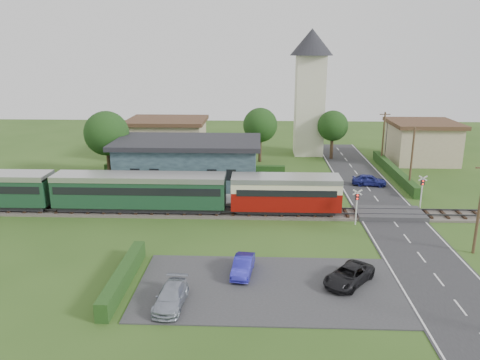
{
  "coord_description": "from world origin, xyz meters",
  "views": [
    {
      "loc": [
        -2.24,
        -39.38,
        15.08
      ],
      "look_at": [
        -3.96,
        4.0,
        2.74
      ],
      "focal_mm": 35.0,
      "sensor_mm": 36.0,
      "label": 1
    }
  ],
  "objects_px": {
    "station_building": "(188,163)",
    "pedestrian_far": "(127,189)",
    "pedestrian_near": "(246,192)",
    "equipment_hut": "(102,185)",
    "house_east": "(422,141)",
    "car_park_silver": "(171,297)",
    "car_park_blue": "(243,266)",
    "car_on_road": "(369,180)",
    "crossing_signal_far": "(422,187)",
    "crossing_signal_near": "(357,202)",
    "car_park_dark": "(349,275)",
    "church_tower": "(310,83)",
    "house_west": "(168,138)",
    "train": "(106,190)"
  },
  "relations": [
    {
      "from": "crossing_signal_far",
      "to": "car_park_dark",
      "type": "height_order",
      "value": "crossing_signal_far"
    },
    {
      "from": "pedestrian_near",
      "to": "church_tower",
      "type": "bearing_deg",
      "value": -110.01
    },
    {
      "from": "car_park_silver",
      "to": "car_park_blue",
      "type": "bearing_deg",
      "value": 48.78
    },
    {
      "from": "train",
      "to": "crossing_signal_far",
      "type": "distance_m",
      "value": 30.14
    },
    {
      "from": "church_tower",
      "to": "pedestrian_near",
      "type": "height_order",
      "value": "church_tower"
    },
    {
      "from": "equipment_hut",
      "to": "car_park_dark",
      "type": "bearing_deg",
      "value": -37.13
    },
    {
      "from": "car_on_road",
      "to": "crossing_signal_near",
      "type": "bearing_deg",
      "value": 171.48
    },
    {
      "from": "church_tower",
      "to": "car_park_silver",
      "type": "xyz_separation_m",
      "value": [
        -12.39,
        -42.5,
        -9.56
      ]
    },
    {
      "from": "house_west",
      "to": "pedestrian_near",
      "type": "bearing_deg",
      "value": -60.46
    },
    {
      "from": "pedestrian_far",
      "to": "train",
      "type": "bearing_deg",
      "value": 142.11
    },
    {
      "from": "equipment_hut",
      "to": "crossing_signal_far",
      "type": "bearing_deg",
      "value": -1.46
    },
    {
      "from": "house_west",
      "to": "crossing_signal_far",
      "type": "height_order",
      "value": "house_west"
    },
    {
      "from": "station_building",
      "to": "pedestrian_far",
      "type": "bearing_deg",
      "value": -132.07
    },
    {
      "from": "pedestrian_far",
      "to": "car_park_dark",
      "type": "bearing_deg",
      "value": -149.12
    },
    {
      "from": "car_on_road",
      "to": "car_park_silver",
      "type": "height_order",
      "value": "car_on_road"
    },
    {
      "from": "crossing_signal_near",
      "to": "pedestrian_far",
      "type": "xyz_separation_m",
      "value": [
        -21.79,
        5.43,
        -0.79
      ]
    },
    {
      "from": "car_park_dark",
      "to": "pedestrian_near",
      "type": "height_order",
      "value": "pedestrian_near"
    },
    {
      "from": "car_park_blue",
      "to": "car_park_dark",
      "type": "relative_size",
      "value": 0.85
    },
    {
      "from": "crossing_signal_far",
      "to": "car_on_road",
      "type": "relative_size",
      "value": 0.87
    },
    {
      "from": "car_on_road",
      "to": "pedestrian_near",
      "type": "xyz_separation_m",
      "value": [
        -13.73,
        -7.23,
        0.62
      ]
    },
    {
      "from": "pedestrian_near",
      "to": "car_park_silver",
      "type": "bearing_deg",
      "value": 78.01
    },
    {
      "from": "car_on_road",
      "to": "car_park_blue",
      "type": "height_order",
      "value": "car_on_road"
    },
    {
      "from": "equipment_hut",
      "to": "pedestrian_near",
      "type": "distance_m",
      "value": 14.6
    },
    {
      "from": "station_building",
      "to": "car_park_silver",
      "type": "xyz_separation_m",
      "value": [
        2.61,
        -25.49,
        -2.03
      ]
    },
    {
      "from": "car_on_road",
      "to": "equipment_hut",
      "type": "bearing_deg",
      "value": 112.35
    },
    {
      "from": "house_west",
      "to": "pedestrian_near",
      "type": "relative_size",
      "value": 6.24
    },
    {
      "from": "station_building",
      "to": "church_tower",
      "type": "bearing_deg",
      "value": 48.59
    },
    {
      "from": "house_east",
      "to": "car_park_silver",
      "type": "relative_size",
      "value": 2.19
    },
    {
      "from": "church_tower",
      "to": "house_west",
      "type": "height_order",
      "value": "church_tower"
    },
    {
      "from": "train",
      "to": "crossing_signal_near",
      "type": "bearing_deg",
      "value": -6.02
    },
    {
      "from": "equipment_hut",
      "to": "crossing_signal_near",
      "type": "relative_size",
      "value": 0.78
    },
    {
      "from": "crossing_signal_near",
      "to": "crossing_signal_far",
      "type": "bearing_deg",
      "value": 33.69
    },
    {
      "from": "house_east",
      "to": "pedestrian_far",
      "type": "xyz_separation_m",
      "value": [
        -35.39,
        -18.98,
        -1.45
      ]
    },
    {
      "from": "pedestrian_near",
      "to": "pedestrian_far",
      "type": "xyz_separation_m",
      "value": [
        -11.97,
        0.45,
        0.03
      ]
    },
    {
      "from": "church_tower",
      "to": "car_park_blue",
      "type": "height_order",
      "value": "church_tower"
    },
    {
      "from": "train",
      "to": "pedestrian_far",
      "type": "height_order",
      "value": "train"
    },
    {
      "from": "station_building",
      "to": "crossing_signal_far",
      "type": "relative_size",
      "value": 4.88
    },
    {
      "from": "house_west",
      "to": "pedestrian_near",
      "type": "distance_m",
      "value": 23.53
    },
    {
      "from": "train",
      "to": "car_on_road",
      "type": "height_order",
      "value": "train"
    },
    {
      "from": "car_park_dark",
      "to": "pedestrian_near",
      "type": "xyz_separation_m",
      "value": [
        -7.23,
        15.88,
        0.65
      ]
    },
    {
      "from": "house_west",
      "to": "crossing_signal_near",
      "type": "height_order",
      "value": "house_west"
    },
    {
      "from": "equipment_hut",
      "to": "house_east",
      "type": "distance_m",
      "value": 42.41
    },
    {
      "from": "equipment_hut",
      "to": "church_tower",
      "type": "distance_m",
      "value": 33.48
    },
    {
      "from": "crossing_signal_near",
      "to": "car_park_silver",
      "type": "xyz_separation_m",
      "value": [
        -13.79,
        -14.09,
        -1.48
      ]
    },
    {
      "from": "car_on_road",
      "to": "house_east",
      "type": "bearing_deg",
      "value": -29.23
    },
    {
      "from": "crossing_signal_far",
      "to": "car_park_silver",
      "type": "bearing_deg",
      "value": -138.01
    },
    {
      "from": "crossing_signal_near",
      "to": "car_park_blue",
      "type": "relative_size",
      "value": 0.92
    },
    {
      "from": "car_on_road",
      "to": "car_park_blue",
      "type": "distance_m",
      "value": 25.83
    },
    {
      "from": "station_building",
      "to": "crossing_signal_near",
      "type": "height_order",
      "value": "station_building"
    },
    {
      "from": "crossing_signal_far",
      "to": "pedestrian_near",
      "type": "height_order",
      "value": "crossing_signal_far"
    }
  ]
}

